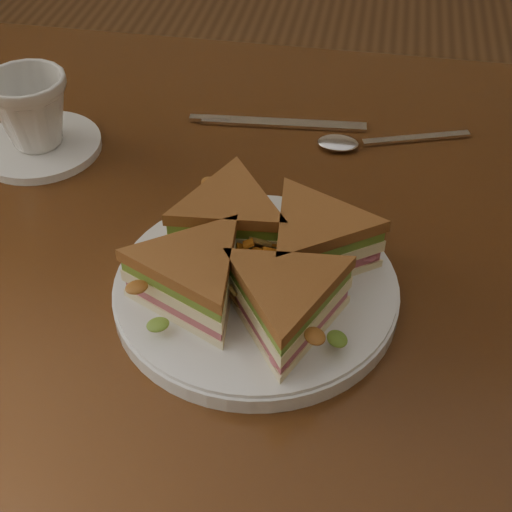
% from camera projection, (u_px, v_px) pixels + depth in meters
% --- Properties ---
extents(table, '(1.20, 0.80, 0.75)m').
position_uv_depth(table, '(289.00, 296.00, 0.79)').
color(table, '#361C0C').
rests_on(table, ground).
extents(plate, '(0.26, 0.26, 0.02)m').
position_uv_depth(plate, '(256.00, 290.00, 0.65)').
color(plate, white).
rests_on(plate, table).
extents(sandwich_wedges, '(0.27, 0.27, 0.06)m').
position_uv_depth(sandwich_wedges, '(256.00, 260.00, 0.62)').
color(sandwich_wedges, '#FFF0BC').
rests_on(sandwich_wedges, plate).
extents(crisps_mound, '(0.09, 0.09, 0.05)m').
position_uv_depth(crisps_mound, '(256.00, 264.00, 0.62)').
color(crisps_mound, '#BF6618').
rests_on(crisps_mound, plate).
extents(spoon, '(0.18, 0.07, 0.01)m').
position_uv_depth(spoon, '(357.00, 142.00, 0.83)').
color(spoon, silver).
rests_on(spoon, table).
extents(knife, '(0.22, 0.03, 0.00)m').
position_uv_depth(knife, '(272.00, 123.00, 0.87)').
color(knife, silver).
rests_on(knife, table).
extents(saucer, '(0.14, 0.14, 0.01)m').
position_uv_depth(saucer, '(40.00, 146.00, 0.82)').
color(saucer, white).
rests_on(saucer, table).
extents(coffee_cup, '(0.10, 0.10, 0.08)m').
position_uv_depth(coffee_cup, '(31.00, 111.00, 0.79)').
color(coffee_cup, white).
rests_on(coffee_cup, saucer).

